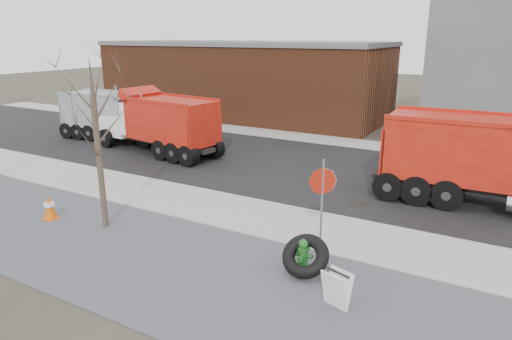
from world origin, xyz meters
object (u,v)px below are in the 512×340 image
Objects in this scene: truck_tire at (305,256)px; dump_truck_red_a at (495,158)px; fire_hydrant at (303,257)px; dump_truck_grey at (111,113)px; stop_sign at (322,191)px; sandwich_board at (337,289)px; dump_truck_red_b at (159,122)px.

truck_tire is 0.15× the size of dump_truck_red_a.
fire_hydrant is 0.13× the size of dump_truck_grey.
stop_sign reaches higher than sandwich_board.
stop_sign is at bearing 93.53° from truck_tire.
fire_hydrant is at bearing -108.82° from stop_sign.
dump_truck_red_b is 1.14× the size of dump_truck_grey.
fire_hydrant is at bearing -34.82° from dump_truck_grey.
dump_truck_grey is (-19.15, 1.19, -0.25)m from dump_truck_red_a.
dump_truck_red_a is 14.73m from dump_truck_red_b.
dump_truck_red_b reaches higher than fire_hydrant.
stop_sign is 2.81m from sandwich_board.
dump_truck_red_a is at bearing 91.90° from sandwich_board.
dump_truck_red_b is (-12.29, 8.50, 1.14)m from sandwich_board.
dump_truck_grey is (-15.56, 8.58, 0.98)m from truck_tire.
dump_truck_red_a is (3.60, 7.39, 1.23)m from truck_tire.
fire_hydrant is 8.25m from dump_truck_red_a.
sandwich_board is 19.28m from dump_truck_grey.
fire_hydrant is 1.74m from stop_sign.
dump_truck_red_a reaches higher than sandwich_board.
truck_tire reaches higher than sandwich_board.
dump_truck_red_a is at bearing 43.95° from stop_sign.
dump_truck_red_a reaches higher than fire_hydrant.
fire_hydrant and sandwich_board have the same top height.
sandwich_board is 8.81m from dump_truck_red_a.
dump_truck_grey is at bearing 148.22° from fire_hydrant.
sandwich_board is 0.13× the size of dump_truck_grey.
truck_tire is 0.19× the size of dump_truck_grey.
sandwich_board is (1.28, -1.12, 0.05)m from fire_hydrant.
dump_truck_red_a is at bearing 64.05° from truck_tire.
sandwich_board is at bearing -108.24° from dump_truck_red_a.
fire_hydrant is at bearing -119.18° from dump_truck_red_a.
stop_sign is 12.77m from dump_truck_red_b.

